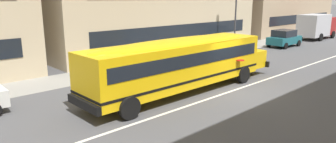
% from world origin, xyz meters
% --- Properties ---
extents(ground_plane, '(400.00, 400.00, 0.00)m').
position_xyz_m(ground_plane, '(0.00, 0.00, 0.00)').
color(ground_plane, '#4C4C4F').
extents(sidewalk_far, '(120.00, 3.00, 0.01)m').
position_xyz_m(sidewalk_far, '(0.00, 8.00, 0.01)').
color(sidewalk_far, gray).
rests_on(sidewalk_far, ground_plane).
extents(lane_centreline, '(110.00, 0.16, 0.01)m').
position_xyz_m(lane_centreline, '(0.00, 0.00, 0.00)').
color(lane_centreline, silver).
rests_on(lane_centreline, ground_plane).
extents(school_bus, '(12.18, 2.88, 2.72)m').
position_xyz_m(school_bus, '(-2.06, 1.70, 1.62)').
color(school_bus, yellow).
rests_on(school_bus, ground_plane).
extents(parked_car_teal_under_tree, '(3.91, 1.90, 1.64)m').
position_xyz_m(parked_car_teal_under_tree, '(15.71, 5.32, 0.84)').
color(parked_car_teal_under_tree, '#195B66').
rests_on(parked_car_teal_under_tree, ground_plane).
extents(box_truck, '(6.06, 2.50, 2.82)m').
position_xyz_m(box_truck, '(23.79, 5.61, 1.54)').
color(box_truck, maroon).
rests_on(box_truck, ground_plane).
extents(street_lamp, '(0.44, 0.44, 6.80)m').
position_xyz_m(street_lamp, '(10.31, 7.30, 4.31)').
color(street_lamp, '#38383D').
rests_on(street_lamp, ground_plane).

